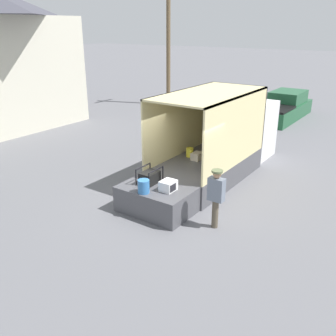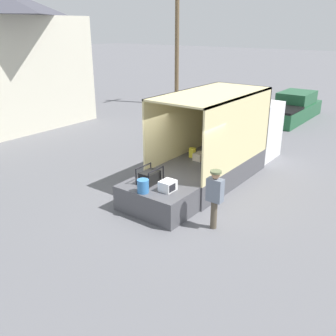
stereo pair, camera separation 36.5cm
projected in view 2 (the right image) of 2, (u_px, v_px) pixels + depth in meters
The scene contains 9 objects.
ground_plane at pixel (171, 202), 11.89m from camera, with size 160.00×160.00×0.00m, color slate.
box_truck at pixel (231, 144), 14.45m from camera, with size 6.55×2.26×3.15m.
tailgate_deck at pixel (157, 199), 11.19m from camera, with size 1.48×2.15×0.79m, color #4C4C51.
microwave at pixel (168, 186), 10.75m from camera, with size 0.45×0.40×0.30m.
portable_generator at pixel (150, 177), 11.27m from camera, with size 0.73×0.52×0.51m.
orange_bucket at pixel (143, 186), 10.62m from camera, with size 0.34×0.34×0.39m.
worker_person at pixel (215, 194), 10.01m from camera, with size 0.30×0.44×1.70m.
pickup_truck_green at pixel (292, 109), 22.13m from camera, with size 5.52×1.88×1.55m.
utility_pole at pixel (177, 44), 25.06m from camera, with size 1.80×0.28×7.77m.
Camera 2 is at (-8.65, -6.33, 5.26)m, focal length 40.00 mm.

